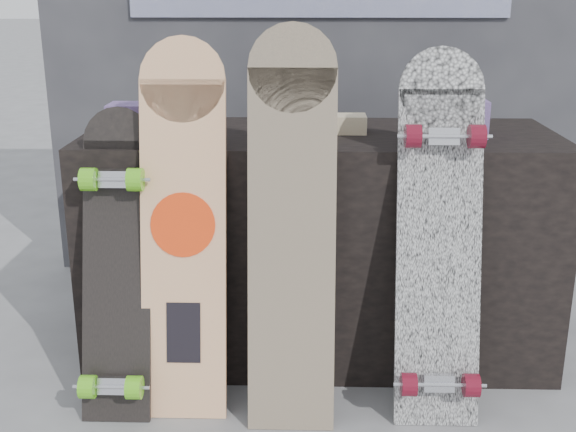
{
  "coord_description": "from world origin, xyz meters",
  "views": [
    {
      "loc": [
        -0.05,
        -1.92,
        1.27
      ],
      "look_at": [
        -0.1,
        0.2,
        0.6
      ],
      "focal_mm": 45.0,
      "sensor_mm": 36.0,
      "label": 1
    }
  ],
  "objects_px": {
    "longboard_cascadia": "(440,232)",
    "skateboard_dark": "(116,261)",
    "vendor_table": "(319,243)",
    "longboard_geisha": "(183,219)",
    "longboard_celtic": "(292,219)"
  },
  "relations": [
    {
      "from": "longboard_cascadia",
      "to": "skateboard_dark",
      "type": "xyz_separation_m",
      "value": [
        -0.98,
        -0.01,
        -0.1
      ]
    },
    {
      "from": "vendor_table",
      "to": "longboard_geisha",
      "type": "height_order",
      "value": "longboard_geisha"
    },
    {
      "from": "vendor_table",
      "to": "skateboard_dark",
      "type": "distance_m",
      "value": 0.74
    },
    {
      "from": "longboard_celtic",
      "to": "skateboard_dark",
      "type": "distance_m",
      "value": 0.56
    },
    {
      "from": "vendor_table",
      "to": "longboard_celtic",
      "type": "bearing_deg",
      "value": -101.9
    },
    {
      "from": "skateboard_dark",
      "to": "longboard_geisha",
      "type": "bearing_deg",
      "value": 8.86
    },
    {
      "from": "longboard_geisha",
      "to": "skateboard_dark",
      "type": "distance_m",
      "value": 0.24
    },
    {
      "from": "longboard_cascadia",
      "to": "skateboard_dark",
      "type": "relative_size",
      "value": 1.2
    },
    {
      "from": "longboard_celtic",
      "to": "vendor_table",
      "type": "bearing_deg",
      "value": 78.1
    },
    {
      "from": "vendor_table",
      "to": "longboard_celtic",
      "type": "height_order",
      "value": "longboard_celtic"
    },
    {
      "from": "vendor_table",
      "to": "longboard_cascadia",
      "type": "relative_size",
      "value": 1.44
    },
    {
      "from": "longboard_geisha",
      "to": "longboard_celtic",
      "type": "distance_m",
      "value": 0.34
    },
    {
      "from": "longboard_cascadia",
      "to": "skateboard_dark",
      "type": "distance_m",
      "value": 0.98
    },
    {
      "from": "vendor_table",
      "to": "longboard_cascadia",
      "type": "xyz_separation_m",
      "value": [
        0.35,
        -0.38,
        0.17
      ]
    },
    {
      "from": "vendor_table",
      "to": "skateboard_dark",
      "type": "bearing_deg",
      "value": -148.19
    }
  ]
}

